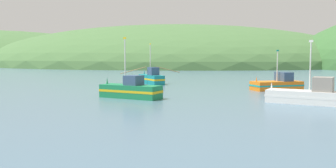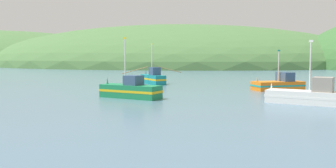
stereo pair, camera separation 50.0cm
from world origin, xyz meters
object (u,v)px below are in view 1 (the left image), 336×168
fishing_boat_white (315,96)px  fishing_boat_orange (277,84)px  fishing_boat_green (131,90)px  fishing_boat_teal (152,78)px

fishing_boat_white → fishing_boat_orange: (-2.00, 13.23, -0.03)m
fishing_boat_white → fishing_boat_green: (-17.96, 0.96, 0.05)m
fishing_boat_white → fishing_boat_teal: 28.35m
fishing_boat_white → fishing_boat_orange: bearing=-62.8°
fishing_boat_green → fishing_boat_teal: bearing=-65.2°
fishing_boat_teal → fishing_boat_orange: bearing=-148.3°
fishing_boat_orange → fishing_boat_green: 20.13m
fishing_boat_green → fishing_boat_orange: bearing=-125.7°
fishing_boat_white → fishing_boat_teal: bearing=-24.8°
fishing_boat_orange → fishing_boat_teal: bearing=-46.8°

